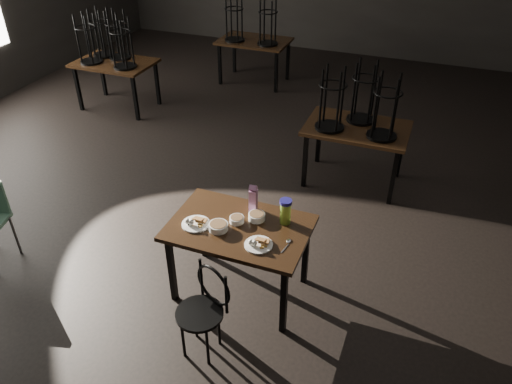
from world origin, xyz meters
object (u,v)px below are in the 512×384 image
at_px(main_table, 239,233).
at_px(bentwood_chair, 205,305).
at_px(juice_carton, 253,199).
at_px(water_bottle, 285,211).

bearing_deg(main_table, bentwood_chair, -90.52).
height_order(main_table, juice_carton, juice_carton).
height_order(juice_carton, water_bottle, juice_carton).
xyz_separation_m(juice_carton, bentwood_chair, (-0.03, -0.95, -0.40)).
distance_m(main_table, bentwood_chair, 0.72).
height_order(main_table, bentwood_chair, bentwood_chair).
bearing_deg(main_table, juice_carton, 84.13).
distance_m(juice_carton, water_bottle, 0.33).
xyz_separation_m(main_table, water_bottle, (0.35, 0.19, 0.20)).
bearing_deg(bentwood_chair, main_table, 111.50).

